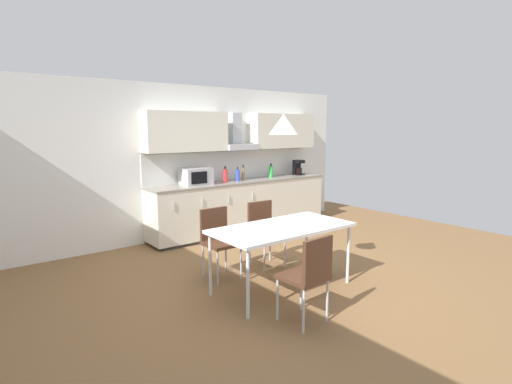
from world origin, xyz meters
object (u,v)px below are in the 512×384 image
Objects in this scene: bottle_blue at (238,175)px; pendant_lamp at (283,124)px; chair_far_right at (264,227)px; dining_table at (282,230)px; bottle_brown at (243,174)px; coffee_maker at (298,167)px; bottle_red at (225,175)px; chair_far_left at (218,236)px; microwave at (196,177)px; chair_near_left at (309,271)px; bottle_green at (271,171)px.

pendant_lamp is at bearing -114.41° from bottle_blue.
dining_table is at bearing -115.18° from chair_far_right.
bottle_brown reaches higher than chair_far_right.
dining_table is (-2.62, -2.48, -0.37)m from coffee_maker.
bottle_blue is at bearing -18.07° from bottle_red.
chair_far_left is at bearing 114.85° from pendant_lamp.
chair_far_right is (-2.25, -1.69, -0.55)m from coffee_maker.
microwave is 1.50× the size of pendant_lamp.
bottle_blue is at bearing -177.96° from coffee_maker.
chair_near_left is (-1.61, -3.26, -0.52)m from bottle_brown.
chair_far_right is (-0.73, -1.64, -0.51)m from bottle_blue.
bottle_red is 2.18m from chair_far_left.
bottle_brown reaches higher than bottle_red.
chair_far_left reaches higher than dining_table.
bottle_red reaches higher than bottle_green.
bottle_blue is at bearing 48.13° from chair_far_left.
bottle_blue reaches higher than chair_far_left.
pendant_lamp reaches higher than bottle_red.
bottle_blue is 2.80m from pendant_lamp.
chair_far_left is (-1.47, -1.64, -0.51)m from bottle_blue.
coffee_maker reaches higher than bottle_brown.
chair_near_left is at bearing -110.75° from bottle_red.
bottle_green is at bearing 55.17° from chair_near_left.
pendant_lamp is at bearing -96.49° from microwave.
pendant_lamp reaches higher than dining_table.
chair_far_right is at bearing -0.01° from chair_far_left.
chair_far_right reaches higher than dining_table.
coffee_maker is at bearing 29.51° from chair_far_left.
bottle_blue is 3.57m from chair_near_left.
pendant_lamp is (0.36, 0.79, 1.37)m from chair_near_left.
bottle_red is (-1.74, 0.02, -0.03)m from coffee_maker.
chair_near_left is (-2.28, -3.28, -0.51)m from bottle_green.
bottle_brown is 1.05× the size of bottle_green.
coffee_maker is 0.18× the size of dining_table.
bottle_green is (1.64, 0.03, -0.03)m from microwave.
pendant_lamp reaches higher than bottle_brown.
microwave is at bearing -179.04° from bottle_green.
microwave is 0.55× the size of chair_near_left.
chair_near_left is 1.00× the size of chair_far_left.
bottle_red reaches higher than bottle_blue.
microwave reaches higher than chair_far_right.
bottle_brown is at bearing 46.07° from chair_far_left.
dining_table is at bearing -127.66° from bottle_green.
chair_far_left is at bearing -131.87° from bottle_blue.
bottle_brown is at bearing -178.43° from bottle_green.
bottle_brown is 2.79m from dining_table.
bottle_blue is at bearing -165.74° from bottle_brown.
coffee_maker is 0.34× the size of chair_far_right.
bottle_blue is 0.29× the size of chair_near_left.
coffee_maker is at bearing -0.10° from bottle_green.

